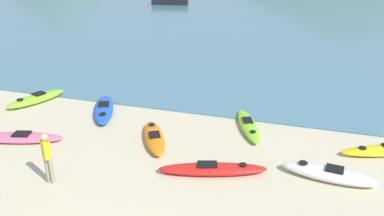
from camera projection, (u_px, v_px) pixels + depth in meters
The scene contains 10 objects.
bay_water at pixel (285, 8), 45.80m from camera, with size 160.00×70.00×0.06m, color teal.
kayak_on_sand_0 at pixel (37, 99), 16.26m from camera, with size 1.61×2.80×0.40m.
kayak_on_sand_2 at pixel (154, 137), 12.82m from camera, with size 1.86×2.61×0.35m.
kayak_on_sand_3 at pixel (213, 169), 10.93m from camera, with size 3.23×1.57×0.33m.
kayak_on_sand_4 at pixel (104, 109), 15.25m from camera, with size 2.14×3.15×0.33m.
kayak_on_sand_6 at pixel (18, 137), 12.88m from camera, with size 3.20×1.56×0.30m.
kayak_on_sand_7 at pixel (329, 174), 10.63m from camera, with size 2.72×1.02×0.40m.
kayak_on_sand_8 at pixel (248, 125), 13.81m from camera, with size 1.61×2.98×0.30m.
person_near_foreground at pixel (47, 155), 10.21m from camera, with size 0.31×0.26×1.53m.
moored_boat_1 at pixel (170, 1), 48.90m from camera, with size 4.82×1.99×1.33m.
Camera 1 is at (3.30, -3.24, 5.91)m, focal length 35.00 mm.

